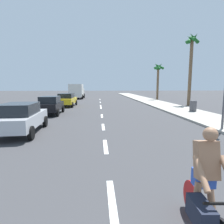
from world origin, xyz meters
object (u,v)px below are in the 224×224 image
(parked_car_silver, at_px, (21,117))
(parked_car_yellow, at_px, (67,99))
(cyclist, at_px, (205,190))
(parked_car_black, at_px, (51,105))
(trash_bin_far, at_px, (193,106))
(delivery_truck, at_px, (77,91))
(palm_tree_far, at_px, (191,53))
(palm_tree_distant, at_px, (158,72))

(parked_car_silver, height_order, parked_car_yellow, same)
(cyclist, xyz_separation_m, parked_car_black, (-5.78, 13.81, 0.00))
(trash_bin_far, bearing_deg, parked_car_yellow, 152.22)
(parked_car_yellow, distance_m, trash_bin_far, 14.01)
(parked_car_yellow, height_order, trash_bin_far, parked_car_yellow)
(cyclist, xyz_separation_m, parked_car_yellow, (-5.46, 20.25, 0.01))
(cyclist, height_order, parked_car_silver, cyclist)
(parked_car_silver, relative_size, delivery_truck, 0.69)
(cyclist, bearing_deg, palm_tree_far, -111.40)
(parked_car_silver, relative_size, palm_tree_far, 0.48)
(delivery_truck, bearing_deg, parked_car_black, -89.76)
(cyclist, xyz_separation_m, parked_car_silver, (-5.67, 7.26, 0.01))
(parked_car_black, height_order, trash_bin_far, parked_car_black)
(parked_car_yellow, relative_size, palm_tree_distant, 0.67)
(parked_car_yellow, height_order, delivery_truck, delivery_truck)
(parked_car_black, bearing_deg, cyclist, -68.33)
(palm_tree_distant, bearing_deg, parked_car_silver, -122.76)
(parked_car_silver, relative_size, palm_tree_distant, 0.66)
(palm_tree_far, bearing_deg, parked_car_silver, -140.10)
(cyclist, distance_m, parked_car_yellow, 20.98)
(palm_tree_far, height_order, palm_tree_distant, palm_tree_far)
(cyclist, bearing_deg, parked_car_black, -63.04)
(palm_tree_far, bearing_deg, trash_bin_far, -113.19)
(cyclist, xyz_separation_m, delivery_truck, (-5.83, 34.35, 0.67))
(palm_tree_far, relative_size, trash_bin_far, 9.04)
(cyclist, distance_m, parked_car_black, 14.97)
(palm_tree_far, height_order, trash_bin_far, palm_tree_far)
(delivery_truck, distance_m, palm_tree_distant, 15.59)
(parked_car_yellow, bearing_deg, cyclist, -72.84)
(parked_car_silver, relative_size, parked_car_black, 1.10)
(cyclist, distance_m, palm_tree_distant, 30.90)
(parked_car_yellow, bearing_deg, palm_tree_far, 1.34)
(parked_car_silver, height_order, delivery_truck, delivery_truck)
(trash_bin_far, bearing_deg, palm_tree_far, 66.81)
(parked_car_yellow, bearing_deg, trash_bin_far, -25.72)
(parked_car_silver, height_order, parked_car_black, same)
(parked_car_silver, bearing_deg, parked_car_yellow, 85.90)
(cyclist, relative_size, parked_car_black, 0.47)
(parked_car_silver, xyz_separation_m, parked_car_yellow, (0.21, 13.00, 0.00))
(parked_car_silver, distance_m, trash_bin_far, 14.16)
(parked_car_silver, distance_m, palm_tree_distant, 26.65)
(parked_car_yellow, relative_size, delivery_truck, 0.69)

